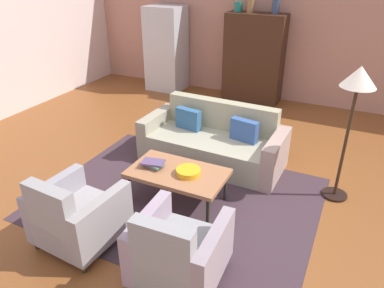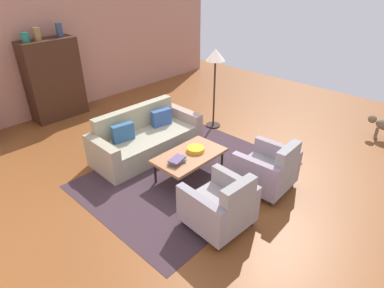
{
  "view_description": "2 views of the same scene",
  "coord_description": "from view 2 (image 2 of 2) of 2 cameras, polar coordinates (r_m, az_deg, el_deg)",
  "views": [
    {
      "loc": [
        1.46,
        -3.71,
        2.78
      ],
      "look_at": [
        -0.32,
        0.0,
        0.66
      ],
      "focal_mm": 34.13,
      "sensor_mm": 36.0,
      "label": 1
    },
    {
      "loc": [
        -3.67,
        -3.5,
        3.19
      ],
      "look_at": [
        -0.16,
        -0.2,
        0.5
      ],
      "focal_mm": 30.09,
      "sensor_mm": 36.0,
      "label": 2
    }
  ],
  "objects": [
    {
      "name": "vase_tall",
      "position": [
        7.74,
        -27.47,
        16.47
      ],
      "size": [
        0.16,
        0.16,
        0.19
      ],
      "primitive_type": "cylinder",
      "color": "#1E705D",
      "rests_on": "cabinet"
    },
    {
      "name": "vase_round",
      "position": [
        7.82,
        -25.8,
        17.19
      ],
      "size": [
        0.15,
        0.15,
        0.26
      ],
      "primitive_type": "cylinder",
      "color": "olive",
      "rests_on": "cabinet"
    },
    {
      "name": "ground_plane",
      "position": [
        6.0,
        -0.36,
        -2.98
      ],
      "size": [
        11.21,
        11.21,
        0.0
      ],
      "primitive_type": "plane",
      "color": "brown"
    },
    {
      "name": "area_rug",
      "position": [
        5.62,
        -0.78,
        -5.4
      ],
      "size": [
        3.4,
        2.6,
        0.01
      ],
      "primitive_type": "cube",
      "color": "#3B2A31",
      "rests_on": "ground"
    },
    {
      "name": "vase_small",
      "position": [
        8.02,
        -22.46,
        18.2
      ],
      "size": [
        0.15,
        0.15,
        0.29
      ],
      "primitive_type": "cylinder",
      "color": "#2F3C59",
      "rests_on": "cabinet"
    },
    {
      "name": "armchair_left",
      "position": [
        4.42,
        5.24,
        -11.15
      ],
      "size": [
        0.85,
        0.85,
        0.88
      ],
      "rotation": [
        0.0,
        0.0,
        -0.07
      ],
      "color": "#351A20",
      "rests_on": "ground"
    },
    {
      "name": "floor_lamp",
      "position": [
        6.81,
        4.15,
        14.24
      ],
      "size": [
        0.4,
        0.4,
        1.72
      ],
      "color": "black",
      "rests_on": "ground"
    },
    {
      "name": "fruit_bowl",
      "position": [
        5.43,
        0.65,
        -0.93
      ],
      "size": [
        0.3,
        0.3,
        0.07
      ],
      "primitive_type": "cylinder",
      "color": "orange",
      "rests_on": "coffee_table"
    },
    {
      "name": "armchair_right",
      "position": [
        5.25,
        13.52,
        -4.64
      ],
      "size": [
        0.83,
        0.83,
        0.88
      ],
      "rotation": [
        0.0,
        0.0,
        0.04
      ],
      "color": "#312D22",
      "rests_on": "ground"
    },
    {
      "name": "cabinet",
      "position": [
        8.11,
        -23.28,
        10.43
      ],
      "size": [
        1.2,
        0.51,
        1.8
      ],
      "color": "#3A2114",
      "rests_on": "ground"
    },
    {
      "name": "couch",
      "position": [
        6.2,
        -8.37,
        0.92
      ],
      "size": [
        2.12,
        0.96,
        0.86
      ],
      "rotation": [
        0.0,
        0.0,
        3.11
      ],
      "color": "#9B967E",
      "rests_on": "ground"
    },
    {
      "name": "book_stack",
      "position": [
        5.12,
        -2.66,
        -2.93
      ],
      "size": [
        0.31,
        0.23,
        0.08
      ],
      "color": "#554F62",
      "rests_on": "coffee_table"
    },
    {
      "name": "coffee_table",
      "position": [
        5.38,
        -0.43,
        -2.17
      ],
      "size": [
        1.2,
        0.7,
        0.43
      ],
      "color": "black",
      "rests_on": "ground"
    },
    {
      "name": "wall_back",
      "position": [
        8.56,
        -21.03,
        15.25
      ],
      "size": [
        9.34,
        0.12,
        2.8
      ],
      "primitive_type": "cube",
      "color": "tan",
      "rests_on": "ground"
    }
  ]
}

